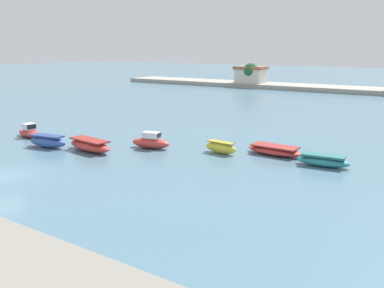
# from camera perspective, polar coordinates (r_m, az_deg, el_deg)

# --- Properties ---
(ground_plane) EXTENTS (400.00, 400.00, 0.00)m
(ground_plane) POSITION_cam_1_polar(r_m,az_deg,el_deg) (33.33, -24.86, -4.12)
(ground_plane) COLOR slate
(moored_boat_0) EXTENTS (4.12, 2.28, 1.46)m
(moored_boat_0) POSITION_cam_1_polar(r_m,az_deg,el_deg) (46.89, -21.87, 1.56)
(moored_boat_0) COLOR #C63833
(moored_boat_0) RESTS_ON ground
(moored_boat_1) EXTENTS (4.29, 1.95, 1.19)m
(moored_boat_1) POSITION_cam_1_polar(r_m,az_deg,el_deg) (41.24, -19.58, 0.34)
(moored_boat_1) COLOR #3856A8
(moored_boat_1) RESTS_ON ground
(moored_boat_2) EXTENTS (5.53, 2.39, 1.12)m
(moored_boat_2) POSITION_cam_1_polar(r_m,az_deg,el_deg) (38.63, -14.15, -0.18)
(moored_boat_2) COLOR #C63833
(moored_boat_2) RESTS_ON ground
(moored_boat_3) EXTENTS (4.03, 2.20, 1.56)m
(moored_boat_3) POSITION_cam_1_polar(r_m,az_deg,el_deg) (38.71, -5.80, 0.28)
(moored_boat_3) COLOR #C63833
(moored_boat_3) RESTS_ON ground
(moored_boat_4) EXTENTS (3.28, 1.19, 1.09)m
(moored_boat_4) POSITION_cam_1_polar(r_m,az_deg,el_deg) (36.74, 4.06, -0.51)
(moored_boat_4) COLOR yellow
(moored_boat_4) RESTS_ON ground
(moored_boat_5) EXTENTS (5.19, 2.20, 0.84)m
(moored_boat_5) POSITION_cam_1_polar(r_m,az_deg,el_deg) (36.93, 11.56, -0.88)
(moored_boat_5) COLOR #C63833
(moored_boat_5) RESTS_ON ground
(moored_boat_6) EXTENTS (4.31, 1.83, 0.95)m
(moored_boat_6) POSITION_cam_1_polar(r_m,az_deg,el_deg) (34.32, 17.90, -2.25)
(moored_boat_6) COLOR teal
(moored_boat_6) RESTS_ON ground
(mooring_buoy_0) EXTENTS (0.34, 0.34, 0.34)m
(mooring_buoy_0) POSITION_cam_1_polar(r_m,az_deg,el_deg) (52.00, -21.82, 2.25)
(mooring_buoy_0) COLOR red
(mooring_buoy_0) RESTS_ON ground
(distant_shoreline) EXTENTS (102.65, 9.62, 7.39)m
(distant_shoreline) POSITION_cam_1_polar(r_m,az_deg,el_deg) (96.29, 18.95, 8.05)
(distant_shoreline) COLOR #9E998C
(distant_shoreline) RESTS_ON ground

